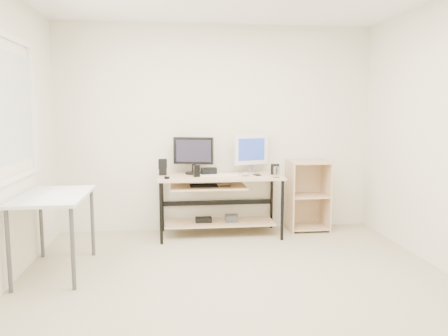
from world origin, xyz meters
TOP-DOWN VIEW (x-y plane):
  - room at (-0.14, 0.04)m, footprint 4.01×4.01m
  - desk at (-0.03, 1.66)m, footprint 1.50×0.65m
  - side_table at (-1.68, 0.60)m, footprint 0.60×1.00m
  - shelf_unit at (1.15, 1.82)m, footprint 0.50×0.40m
  - black_monitor at (-0.31, 1.80)m, footprint 0.49×0.21m
  - white_imac at (0.42, 1.85)m, footprint 0.45×0.18m
  - keyboard at (-0.02, 1.64)m, footprint 0.48×0.16m
  - mouse at (0.30, 1.58)m, footprint 0.11×0.14m
  - center_speaker at (-0.13, 1.68)m, footprint 0.20×0.11m
  - speaker_left at (-0.69, 1.76)m, footprint 0.10×0.10m
  - speaker_right at (0.69, 1.68)m, footprint 0.12×0.12m
  - audio_controller at (-0.29, 1.56)m, footprint 0.08×0.06m
  - volume_puck at (-0.64, 1.45)m, footprint 0.08×0.08m
  - smartphone at (0.45, 1.62)m, footprint 0.09×0.14m
  - coaster at (0.63, 1.39)m, footprint 0.09×0.09m
  - drinking_glass at (0.63, 1.39)m, footprint 0.07×0.07m

SIDE VIEW (x-z plane):
  - shelf_unit at x=1.15m, z-range 0.00..0.90m
  - desk at x=-0.03m, z-range 0.16..0.91m
  - side_table at x=-1.68m, z-range 0.30..1.05m
  - coaster at x=0.63m, z-range 0.75..0.76m
  - smartphone at x=0.45m, z-range 0.75..0.76m
  - keyboard at x=-0.02m, z-range 0.75..0.77m
  - volume_puck at x=-0.64m, z-range 0.75..0.78m
  - mouse at x=0.30m, z-range 0.75..0.79m
  - center_speaker at x=-0.13m, z-range 0.75..0.84m
  - speaker_right at x=0.69m, z-range 0.75..0.87m
  - drinking_glass at x=0.63m, z-range 0.76..0.88m
  - audio_controller at x=-0.29m, z-range 0.75..0.89m
  - speaker_left at x=-0.69m, z-range 0.75..0.95m
  - black_monitor at x=-0.31m, z-range 0.78..1.24m
  - white_imac at x=0.42m, z-range 0.79..1.28m
  - room at x=-0.14m, z-range 0.01..2.63m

